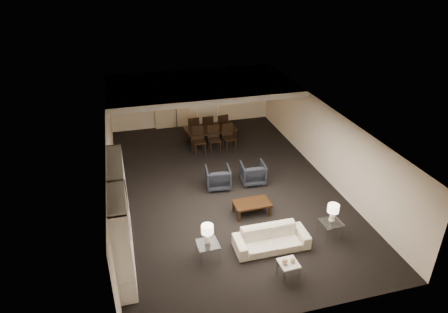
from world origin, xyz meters
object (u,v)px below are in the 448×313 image
Objects in this scene: table_lamp_left at (207,235)px; chair_fr at (221,125)px; sofa at (271,239)px; television at (121,202)px; chair_nr at (230,138)px; armchair_left at (218,178)px; floor_speaker at (126,214)px; chair_nm at (215,139)px; armchair_right at (253,173)px; marble_table at (288,270)px; pendant_light at (208,97)px; vase_blue at (123,247)px; coffee_table at (252,208)px; floor_lamp at (176,110)px; side_table_right at (330,230)px; side_table_left at (208,251)px; chair_fm at (207,126)px; vase_amber at (120,220)px; dining_table at (211,136)px; chair_fl at (193,128)px; table_lamp_right at (333,214)px; chair_nl at (199,141)px.

chair_fr is at bearing 72.81° from table_lamp_left.
chair_fr reaches higher than sofa.
television is 6.11m from chair_nr.
armchair_left is 1.44× the size of table_lamp_left.
floor_speaker is 6.91m from chair_fr.
armchair_left is at bearing 40.49° from floor_speaker.
chair_nm is at bearing -95.24° from armchair_left.
marble_table is (-0.60, -4.40, -0.14)m from armchair_right.
pendant_light is 3.08× the size of vase_blue.
floor_speaker is at bearing 179.02° from coffee_table.
chair_nm is 1.00× the size of chair_fr.
chair_nm is at bearing -39.27° from television.
marble_table is 9.71m from floor_lamp.
side_table_right is (1.70, -1.60, 0.06)m from coffee_table.
armchair_left reaches higher than marble_table.
marble_table is at bearing -83.29° from floor_lamp.
chair_fr reaches higher than side_table_left.
floor_lamp is at bearing 86.18° from table_lamp_left.
vase_amber is at bearing 64.82° from chair_fm.
vase_amber reaches higher than side_table_left.
television is (-4.27, -1.79, 0.72)m from armchair_right.
chair_fm is at bearing 77.27° from side_table_left.
television is at bearing 142.58° from side_table_left.
floor_speaker reaches higher than chair_nm.
side_table_left is 2.22m from vase_blue.
side_table_left is (-1.70, -1.60, 0.06)m from coffee_table.
floor_lamp reaches higher than coffee_table.
chair_fl reaches higher than dining_table.
floor_lamp is at bearing 113.69° from dining_table.
chair_nm is at bearing 106.70° from table_lamp_right.
vase_amber reaches higher than chair_nl.
chair_nl reaches higher than coffee_table.
chair_fm reaches higher than coffee_table.
chair_nm is (-1.77, 5.90, 0.27)m from side_table_right.
floor_lamp is (-0.46, 2.62, 0.35)m from chair_nl.
dining_table is 1.92× the size of chair_fr.
floor_lamp is at bearing -77.97° from armchair_left.
pendant_light is at bearing -92.04° from armchair_left.
side_table_right is at bearing -86.39° from chair_nr.
chair_fm is at bearing 90.74° from sofa.
chair_nm is 1.00× the size of chair_fm.
chair_fm is at bearing 90.84° from chair_nm.
coffee_table is at bearing -81.72° from chair_nl.
chair_fm is 1.00× the size of chair_fr.
chair_fr is at bearing 178.13° from chair_fl.
floor_lamp is at bearing 114.76° from chair_nr.
side_table_left is (-1.61, -6.82, -1.67)m from pendant_light.
side_table_left is at bearing 80.01° from chair_fl.
side_table_right is at bearing -79.48° from dining_table.
chair_nm reaches higher than armchair_right.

